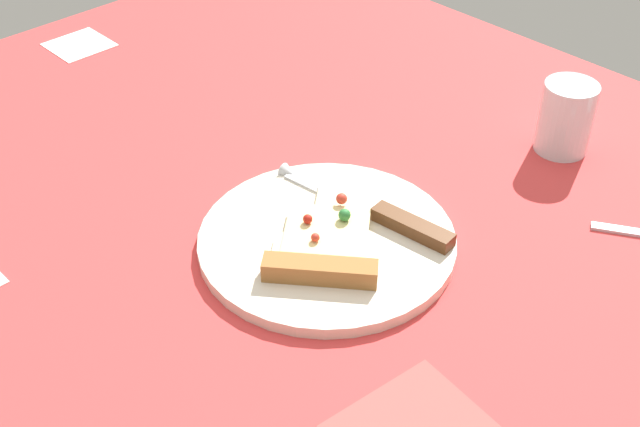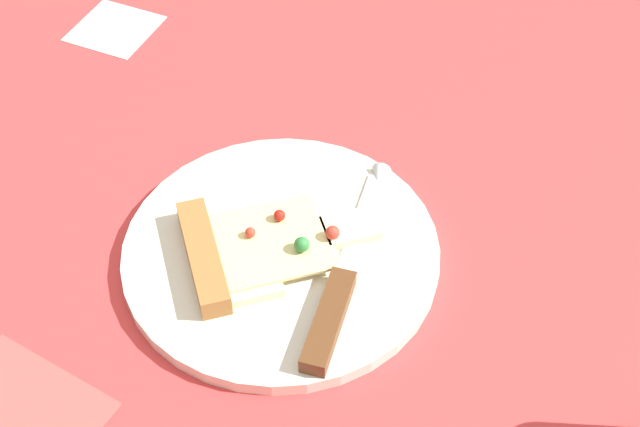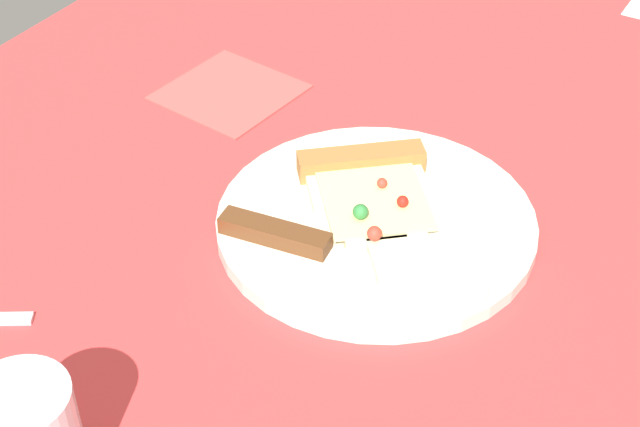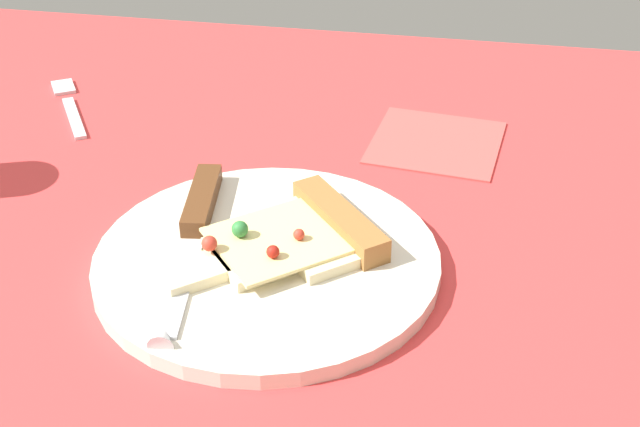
# 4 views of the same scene
# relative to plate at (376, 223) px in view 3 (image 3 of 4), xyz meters

# --- Properties ---
(ground_plane) EXTENTS (1.27, 1.27, 0.03)m
(ground_plane) POSITION_rel_plate_xyz_m (0.04, -0.10, -0.02)
(ground_plane) COLOR #D13838
(ground_plane) RESTS_ON ground
(plate) EXTENTS (0.29, 0.29, 0.01)m
(plate) POSITION_rel_plate_xyz_m (0.00, 0.00, 0.00)
(plate) COLOR silver
(plate) RESTS_ON ground_plane
(pizza_slice) EXTENTS (0.18, 0.17, 0.03)m
(pizza_slice) POSITION_rel_plate_xyz_m (0.02, 0.02, 0.02)
(pizza_slice) COLOR beige
(pizza_slice) RESTS_ON plate
(knife) EXTENTS (0.05, 0.24, 0.02)m
(knife) POSITION_rel_plate_xyz_m (-0.07, 0.02, 0.01)
(knife) COLOR silver
(knife) RESTS_ON plate
(napkin) EXTENTS (0.14, 0.14, 0.00)m
(napkin) POSITION_rel_plate_xyz_m (0.12, 0.24, -0.01)
(napkin) COLOR #E54C47
(napkin) RESTS_ON ground_plane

